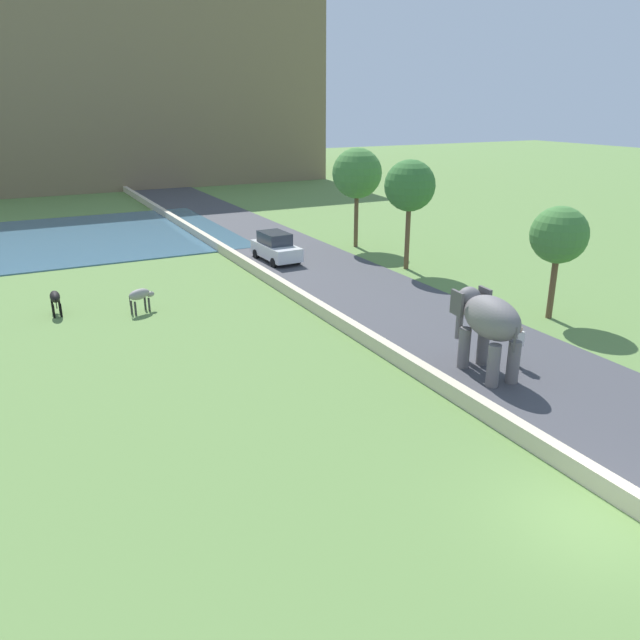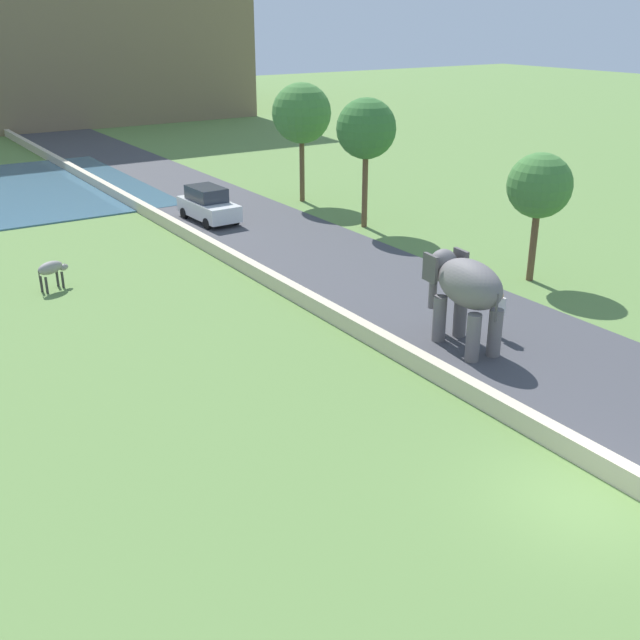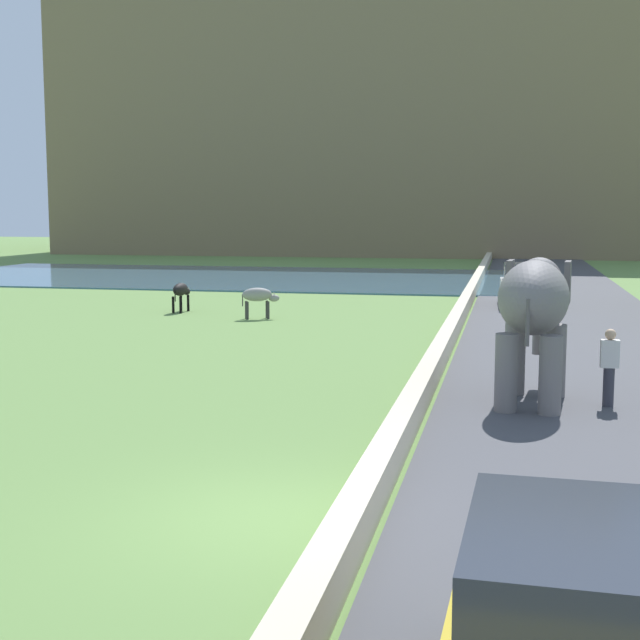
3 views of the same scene
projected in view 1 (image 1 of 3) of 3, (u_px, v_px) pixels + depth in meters
The scene contains 12 objects.
ground_plane at pixel (590, 521), 14.73m from camera, with size 220.00×220.00×0.00m, color #608442.
road_surface at pixel (351, 284), 33.63m from camera, with size 7.00×120.00×0.06m, color #424247.
barrier_wall at pixel (304, 299), 30.22m from camera, with size 0.40×110.00×0.58m, color beige.
hill_distant at pixel (28, 80), 72.46m from camera, with size 64.00×28.00×23.23m, color #7F6B4C.
elephant at pixel (487, 321), 22.02m from camera, with size 1.66×3.53×2.99m.
person_beside_elephant at pixel (518, 346), 22.94m from camera, with size 0.36×0.22×1.63m.
car_white at pixel (276, 247), 38.15m from camera, with size 1.91×4.06×1.80m.
cow_black at pixel (55, 298), 28.62m from camera, with size 0.47×1.39×1.15m.
cow_grey at pixel (140, 295), 28.97m from camera, with size 1.40×0.88×1.15m.
tree_near at pixel (559, 236), 27.24m from camera, with size 2.53×2.53×5.12m.
tree_mid at pixel (410, 186), 35.18m from camera, with size 2.91×2.91×6.32m.
tree_far at pixel (357, 174), 40.72m from camera, with size 3.27×3.27×6.55m.
Camera 1 is at (-11.36, -7.95, 9.44)m, focal length 34.84 mm.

